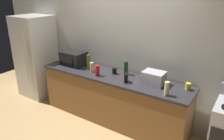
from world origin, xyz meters
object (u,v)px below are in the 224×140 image
Objects in this scene: bottle_olive_oil at (89,62)px; cordless_phone at (126,78)px; toaster_oven at (154,78)px; mug_black at (114,71)px; bottle_hand_soap at (167,89)px; bottle_hot_sauce at (97,71)px; microwave at (74,58)px; bottle_wine at (126,68)px; bottle_vinegar at (92,67)px; mug_yellow at (188,87)px; refrigerator at (36,56)px.

cordless_phone is at bearing -7.74° from bottle_olive_oil.
toaster_oven is 0.77m from mug_black.
bottle_hot_sauce is (-1.27, 0.05, -0.01)m from bottle_hand_soap.
microwave is at bearing -179.59° from toaster_oven.
microwave is at bearing -173.38° from bottle_wine.
bottle_vinegar is 1.70× the size of mug_yellow.
refrigerator is at bearing 156.05° from cordless_phone.
mug_yellow is at bearing -5.06° from cordless_phone.
cordless_phone reaches higher than mug_yellow.
mug_yellow is (1.80, 0.14, -0.09)m from bottle_olive_oil.
bottle_vinegar is at bearing -156.98° from mug_black.
mug_yellow is (0.52, 0.09, -0.05)m from toaster_oven.
bottle_vinegar is at bearing -29.33° from bottle_olive_oil.
refrigerator is 1.67m from bottle_vinegar.
toaster_oven is at bearing 2.61° from bottle_olive_oil.
mug_black is at bearing 129.39° from cordless_phone.
mug_yellow is at bearing 2.68° from mug_black.
bottle_hot_sauce is 0.79× the size of bottle_wine.
bottle_hand_soap is at bearing -120.05° from mug_yellow.
bottle_olive_oil reaches higher than bottle_wine.
microwave is (1.10, 0.05, 0.13)m from refrigerator.
bottle_wine is at bearing 178.33° from mug_yellow.
bottle_hot_sauce is (0.74, -0.20, -0.04)m from microwave.
bottle_olive_oil is 1.37× the size of bottle_hand_soap.
microwave is 0.58m from bottle_vinegar.
mug_yellow is (1.66, 0.22, -0.04)m from bottle_vinegar.
refrigerator is 16.43× the size of mug_black.
toaster_oven is 1.78× the size of bottle_hot_sauce.
microwave is 1.41× the size of toaster_oven.
bottle_olive_oil is at bearing 154.46° from bottle_hot_sauce.
cordless_phone is (1.30, -0.17, -0.06)m from microwave.
microwave is 3.20× the size of cordless_phone.
bottle_wine is (-0.18, 0.30, 0.05)m from cordless_phone.
bottle_hand_soap is (3.12, -0.21, 0.11)m from refrigerator.
bottle_wine reaches higher than bottle_hot_sauce.
refrigerator is 12.00× the size of cordless_phone.
bottle_hot_sauce is at bearing -168.57° from mug_yellow.
bottle_wine is 1.10m from mug_yellow.
microwave is 0.95m from mug_black.
microwave is 2.23m from mug_yellow.
bottle_hand_soap reaches higher than mug_yellow.
cordless_phone is (2.41, -0.12, 0.07)m from refrigerator.
bottle_olive_oil is 2.62× the size of mug_yellow.
cordless_phone is 0.80× the size of bottle_vinegar.
bottle_hot_sauce is at bearing 177.54° from bottle_hand_soap.
bottle_olive_oil reaches higher than bottle_hot_sauce.
mug_yellow is (0.92, 0.26, -0.02)m from cordless_phone.
bottle_wine is at bearing 4.59° from refrigerator.
bottle_olive_oil is 1.54× the size of bottle_vinegar.
mug_black is (-1.08, 0.29, -0.05)m from bottle_hand_soap.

